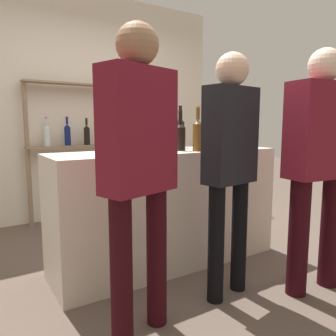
{
  "coord_description": "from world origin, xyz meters",
  "views": [
    {
      "loc": [
        -1.44,
        -2.29,
        1.19
      ],
      "look_at": [
        0.0,
        0.0,
        0.82
      ],
      "focal_mm": 35.0,
      "sensor_mm": 36.0,
      "label": 1
    }
  ],
  "objects_px": {
    "ice_bucket": "(221,138)",
    "customer_center": "(230,155)",
    "customer_right": "(320,155)",
    "counter_bottle_1": "(198,134)",
    "counter_bottle_2": "(180,132)",
    "server_behind_counter": "(134,151)",
    "customer_left": "(139,158)",
    "counter_bottle_0": "(169,134)",
    "counter_bottle_3": "(180,135)",
    "wine_glass": "(119,138)",
    "cork_jar": "(145,144)"
  },
  "relations": [
    {
      "from": "server_behind_counter",
      "to": "customer_left",
      "type": "xyz_separation_m",
      "value": [
        -0.76,
        -1.58,
        0.11
      ]
    },
    {
      "from": "counter_bottle_2",
      "to": "wine_glass",
      "type": "height_order",
      "value": "counter_bottle_2"
    },
    {
      "from": "counter_bottle_2",
      "to": "cork_jar",
      "type": "xyz_separation_m",
      "value": [
        -0.48,
        -0.22,
        -0.08
      ]
    },
    {
      "from": "customer_left",
      "to": "ice_bucket",
      "type": "bearing_deg",
      "value": -77.63
    },
    {
      "from": "counter_bottle_3",
      "to": "wine_glass",
      "type": "relative_size",
      "value": 2.09
    },
    {
      "from": "cork_jar",
      "to": "customer_center",
      "type": "distance_m",
      "value": 0.7
    },
    {
      "from": "counter_bottle_0",
      "to": "cork_jar",
      "type": "distance_m",
      "value": 0.38
    },
    {
      "from": "customer_right",
      "to": "counter_bottle_1",
      "type": "bearing_deg",
      "value": 37.13
    },
    {
      "from": "counter_bottle_2",
      "to": "customer_left",
      "type": "relative_size",
      "value": 0.22
    },
    {
      "from": "customer_right",
      "to": "customer_center",
      "type": "height_order",
      "value": "customer_right"
    },
    {
      "from": "counter_bottle_2",
      "to": "cork_jar",
      "type": "relative_size",
      "value": 2.89
    },
    {
      "from": "server_behind_counter",
      "to": "wine_glass",
      "type": "bearing_deg",
      "value": -48.3
    },
    {
      "from": "wine_glass",
      "to": "ice_bucket",
      "type": "relative_size",
      "value": 0.68
    },
    {
      "from": "counter_bottle_2",
      "to": "customer_left",
      "type": "bearing_deg",
      "value": -134.22
    },
    {
      "from": "counter_bottle_0",
      "to": "customer_center",
      "type": "bearing_deg",
      "value": -92.26
    },
    {
      "from": "counter_bottle_3",
      "to": "customer_right",
      "type": "distance_m",
      "value": 1.06
    },
    {
      "from": "counter_bottle_0",
      "to": "counter_bottle_1",
      "type": "xyz_separation_m",
      "value": [
        0.09,
        -0.29,
        0.0
      ]
    },
    {
      "from": "counter_bottle_3",
      "to": "wine_glass",
      "type": "bearing_deg",
      "value": -176.05
    },
    {
      "from": "customer_left",
      "to": "counter_bottle_1",
      "type": "bearing_deg",
      "value": -72.5
    },
    {
      "from": "customer_right",
      "to": "customer_left",
      "type": "relative_size",
      "value": 0.99
    },
    {
      "from": "customer_right",
      "to": "customer_center",
      "type": "bearing_deg",
      "value": 72.07
    },
    {
      "from": "server_behind_counter",
      "to": "customer_center",
      "type": "bearing_deg",
      "value": -18.16
    },
    {
      "from": "counter_bottle_0",
      "to": "counter_bottle_2",
      "type": "distance_m",
      "value": 0.16
    },
    {
      "from": "counter_bottle_1",
      "to": "wine_glass",
      "type": "height_order",
      "value": "counter_bottle_1"
    },
    {
      "from": "counter_bottle_2",
      "to": "counter_bottle_3",
      "type": "height_order",
      "value": "counter_bottle_2"
    },
    {
      "from": "ice_bucket",
      "to": "customer_center",
      "type": "height_order",
      "value": "customer_center"
    },
    {
      "from": "counter_bottle_2",
      "to": "counter_bottle_0",
      "type": "bearing_deg",
      "value": -161.83
    },
    {
      "from": "counter_bottle_1",
      "to": "server_behind_counter",
      "type": "bearing_deg",
      "value": 94.36
    },
    {
      "from": "wine_glass",
      "to": "counter_bottle_0",
      "type": "bearing_deg",
      "value": 20.64
    },
    {
      "from": "customer_center",
      "to": "counter_bottle_1",
      "type": "bearing_deg",
      "value": -22.04
    },
    {
      "from": "wine_glass",
      "to": "ice_bucket",
      "type": "height_order",
      "value": "ice_bucket"
    },
    {
      "from": "counter_bottle_2",
      "to": "server_behind_counter",
      "type": "bearing_deg",
      "value": 101.43
    },
    {
      "from": "counter_bottle_2",
      "to": "counter_bottle_3",
      "type": "xyz_separation_m",
      "value": [
        -0.15,
        -0.22,
        -0.02
      ]
    },
    {
      "from": "counter_bottle_3",
      "to": "server_behind_counter",
      "type": "relative_size",
      "value": 0.21
    },
    {
      "from": "counter_bottle_0",
      "to": "wine_glass",
      "type": "bearing_deg",
      "value": -159.36
    },
    {
      "from": "counter_bottle_1",
      "to": "counter_bottle_0",
      "type": "bearing_deg",
      "value": 107.45
    },
    {
      "from": "wine_glass",
      "to": "server_behind_counter",
      "type": "height_order",
      "value": "server_behind_counter"
    },
    {
      "from": "server_behind_counter",
      "to": "customer_right",
      "type": "bearing_deg",
      "value": 0.07
    },
    {
      "from": "counter_bottle_0",
      "to": "customer_left",
      "type": "xyz_separation_m",
      "value": [
        -0.74,
        -0.87,
        -0.09
      ]
    },
    {
      "from": "wine_glass",
      "to": "cork_jar",
      "type": "height_order",
      "value": "wine_glass"
    },
    {
      "from": "counter_bottle_1",
      "to": "cork_jar",
      "type": "distance_m",
      "value": 0.44
    },
    {
      "from": "counter_bottle_0",
      "to": "server_behind_counter",
      "type": "height_order",
      "value": "server_behind_counter"
    },
    {
      "from": "customer_center",
      "to": "server_behind_counter",
      "type": "xyz_separation_m",
      "value": [
        0.05,
        1.52,
        -0.08
      ]
    },
    {
      "from": "counter_bottle_2",
      "to": "cork_jar",
      "type": "bearing_deg",
      "value": -155.55
    },
    {
      "from": "wine_glass",
      "to": "customer_left",
      "type": "relative_size",
      "value": 0.09
    },
    {
      "from": "counter_bottle_1",
      "to": "wine_glass",
      "type": "distance_m",
      "value": 0.66
    },
    {
      "from": "counter_bottle_1",
      "to": "server_behind_counter",
      "type": "distance_m",
      "value": 1.03
    },
    {
      "from": "ice_bucket",
      "to": "counter_bottle_2",
      "type": "bearing_deg",
      "value": 133.79
    },
    {
      "from": "customer_right",
      "to": "counter_bottle_0",
      "type": "bearing_deg",
      "value": 34.0
    },
    {
      "from": "wine_glass",
      "to": "counter_bottle_1",
      "type": "bearing_deg",
      "value": -6.59
    }
  ]
}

